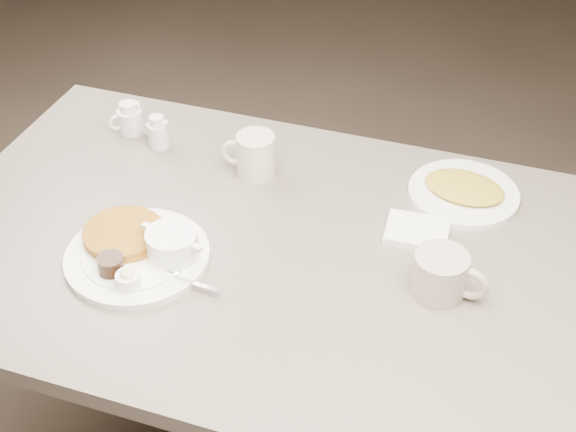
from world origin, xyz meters
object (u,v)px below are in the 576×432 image
(creamer_left, at_px, (130,119))
(creamer_right, at_px, (158,133))
(coffee_mug_far, at_px, (254,155))
(hash_plate, at_px, (464,191))
(main_plate, at_px, (142,249))
(coffee_mug_near, at_px, (442,275))
(diner_table, at_px, (285,307))

(creamer_left, relative_size, creamer_right, 1.03)
(coffee_mug_far, distance_m, hash_plate, 0.47)
(main_plate, relative_size, coffee_mug_near, 2.47)
(coffee_mug_near, relative_size, creamer_left, 1.84)
(creamer_right, height_order, hash_plate, creamer_right)
(coffee_mug_far, bearing_deg, coffee_mug_near, -28.17)
(main_plate, relative_size, creamer_right, 4.68)
(main_plate, height_order, hash_plate, main_plate)
(coffee_mug_far, bearing_deg, hash_plate, 7.92)
(diner_table, height_order, coffee_mug_near, coffee_mug_near)
(main_plate, distance_m, hash_plate, 0.71)
(coffee_mug_near, bearing_deg, hash_plate, 90.46)
(creamer_left, bearing_deg, hash_plate, -0.02)
(creamer_right, bearing_deg, creamer_left, 160.24)
(coffee_mug_near, height_order, creamer_right, coffee_mug_near)
(creamer_right, bearing_deg, diner_table, -32.36)
(diner_table, bearing_deg, creamer_right, 147.64)
(diner_table, relative_size, coffee_mug_near, 9.89)
(creamer_right, bearing_deg, coffee_mug_near, -21.30)
(coffee_mug_far, distance_m, creamer_left, 0.36)
(main_plate, xyz_separation_m, creamer_left, (-0.24, 0.41, 0.01))
(hash_plate, bearing_deg, coffee_mug_far, -172.08)
(creamer_left, bearing_deg, main_plate, -59.86)
(creamer_left, bearing_deg, coffee_mug_far, -10.57)
(diner_table, bearing_deg, coffee_mug_near, -4.56)
(diner_table, xyz_separation_m, coffee_mug_near, (0.32, -0.03, 0.22))
(diner_table, bearing_deg, creamer_left, 149.74)
(main_plate, bearing_deg, diner_table, 23.88)
(diner_table, xyz_separation_m, creamer_left, (-0.50, 0.29, 0.21))
(coffee_mug_far, relative_size, hash_plate, 0.47)
(creamer_left, height_order, creamer_right, same)
(creamer_left, xyz_separation_m, creamer_right, (0.09, -0.03, 0.00))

